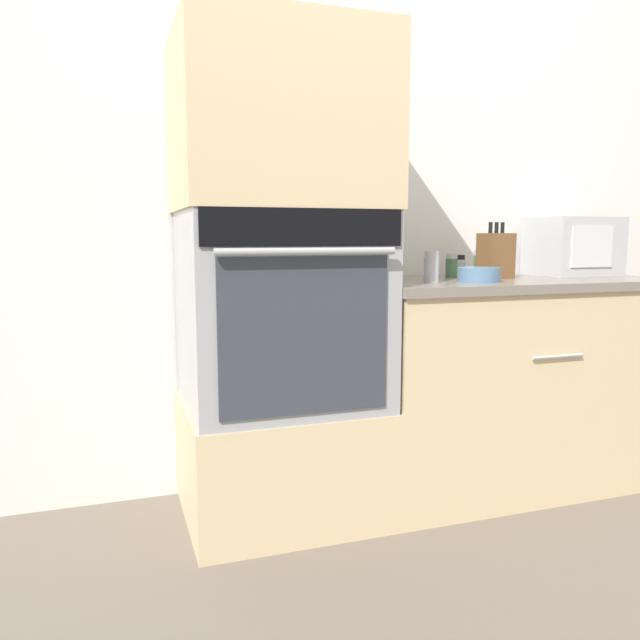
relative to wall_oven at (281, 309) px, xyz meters
The scene contains 13 objects.
ground_plane 0.91m from the wall_oven, 39.90° to the right, with size 12.00×12.00×0.00m, color #6B6056.
wall_back 0.68m from the wall_oven, 43.24° to the left, with size 8.00×0.05×2.50m.
oven_cabinet_base 0.56m from the wall_oven, 90.00° to the left, with size 0.71×0.60×0.43m.
wall_oven is the anchor object (origin of this frame).
oven_cabinet_upper 0.65m from the wall_oven, 90.00° to the left, with size 0.71×0.60×0.60m.
counter_unit 1.04m from the wall_oven, ahead, with size 1.26×0.63×0.87m.
microwave 1.41m from the wall_oven, ahead, with size 0.34×0.28×0.26m.
knife_block 0.95m from the wall_oven, ahead, with size 0.12×0.11×0.23m.
bowl 0.77m from the wall_oven, ahead, with size 0.16×0.16×0.05m.
condiment_jar_near 0.98m from the wall_oven, 11.25° to the left, with size 0.05×0.05×0.11m.
condiment_jar_mid 0.89m from the wall_oven, 12.95° to the left, with size 0.05×0.05×0.09m.
condiment_jar_far 0.80m from the wall_oven, ahead, with size 0.05×0.05×0.10m.
condiment_jar_back 0.59m from the wall_oven, ahead, with size 0.06×0.06×0.12m.
Camera 1 is at (-0.94, -1.87, 1.04)m, focal length 35.00 mm.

